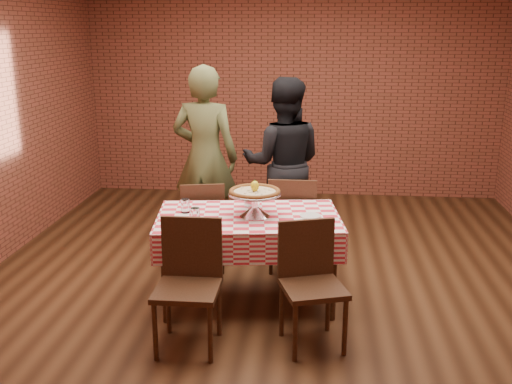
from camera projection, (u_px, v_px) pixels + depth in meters
ground at (278, 281)px, 5.46m from camera, size 6.00×6.00×0.00m
back_wall at (293, 88)px, 7.95m from camera, size 5.50×0.00×5.50m
table at (249, 259)px, 4.97m from camera, size 1.56×1.06×0.75m
tablecloth at (248, 230)px, 4.90m from camera, size 1.60×1.10×0.25m
pizza_stand at (255, 204)px, 4.84m from camera, size 0.53×0.53×0.19m
pizza at (255, 192)px, 4.81m from camera, size 0.51×0.51×0.03m
lemon at (255, 186)px, 4.79m from camera, size 0.08×0.08×0.09m
water_glass_left at (195, 215)px, 4.69m from camera, size 0.08×0.08×0.12m
water_glass_right at (185, 206)px, 4.94m from camera, size 0.08×0.08×0.12m
side_plate at (310, 216)px, 4.84m from camera, size 0.19×0.19×0.01m
sweetener_packet_a at (317, 220)px, 4.74m from camera, size 0.06×0.05×0.00m
sweetener_packet_b at (331, 221)px, 4.73m from camera, size 0.06×0.05×0.00m
condiment_caddy at (252, 198)px, 5.10m from camera, size 0.13×0.11×0.15m
chair_near_left at (187, 288)px, 4.21m from camera, size 0.45×0.45×0.93m
chair_near_right at (313, 288)px, 4.24m from camera, size 0.53×0.53×0.90m
chair_far_left at (203, 224)px, 5.65m from camera, size 0.47×0.47×0.88m
chair_far_right at (293, 222)px, 5.65m from camera, size 0.44×0.44×0.92m
diner_olive at (205, 158)px, 6.13m from camera, size 0.74×0.54×1.89m
diner_black at (283, 163)px, 6.15m from camera, size 0.87×0.68×1.77m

